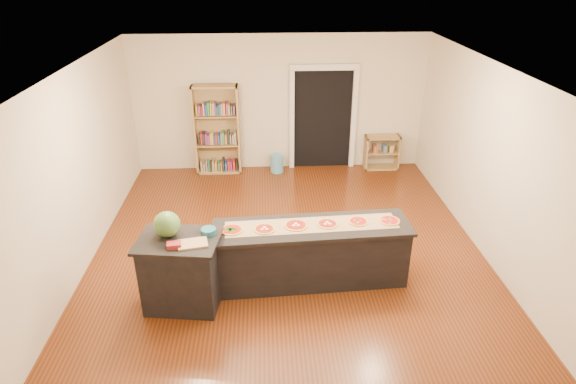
{
  "coord_description": "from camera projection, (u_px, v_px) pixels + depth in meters",
  "views": [
    {
      "loc": [
        -0.34,
        -6.18,
        4.17
      ],
      "look_at": [
        0.0,
        0.2,
        1.0
      ],
      "focal_mm": 30.0,
      "sensor_mm": 36.0,
      "label": 1
    }
  ],
  "objects": [
    {
      "name": "package_red",
      "position": [
        174.0,
        245.0,
        5.79
      ],
      "size": [
        0.18,
        0.14,
        0.06
      ],
      "primitive_type": "cube",
      "rotation": [
        0.0,
        0.0,
        0.15
      ],
      "color": "maroon",
      "rests_on": "side_counter"
    },
    {
      "name": "room",
      "position": [
        289.0,
        173.0,
        6.78
      ],
      "size": [
        6.0,
        7.0,
        2.8
      ],
      "color": "beige",
      "rests_on": "ground"
    },
    {
      "name": "pizza_b",
      "position": [
        264.0,
        229.0,
        6.37
      ],
      "size": [
        0.29,
        0.29,
        0.02
      ],
      "color": "#D8AA53",
      "rests_on": "kitchen_island"
    },
    {
      "name": "side_counter",
      "position": [
        182.0,
        272.0,
        6.18
      ],
      "size": [
        1.01,
        0.74,
        1.0
      ],
      "rotation": [
        0.0,
        0.0,
        -0.13
      ],
      "color": "black",
      "rests_on": "ground"
    },
    {
      "name": "pizza_d",
      "position": [
        327.0,
        224.0,
        6.49
      ],
      "size": [
        0.29,
        0.29,
        0.02
      ],
      "color": "#D8AA53",
      "rests_on": "kitchen_island"
    },
    {
      "name": "waste_bin",
      "position": [
        277.0,
        163.0,
        10.18
      ],
      "size": [
        0.27,
        0.27,
        0.39
      ],
      "primitive_type": "cylinder",
      "color": "#56A0BF",
      "rests_on": "ground"
    },
    {
      "name": "kraft_paper",
      "position": [
        312.0,
        225.0,
        6.49
      ],
      "size": [
        2.35,
        0.55,
        0.0
      ],
      "primitive_type": "cube",
      "rotation": [
        0.0,
        0.0,
        0.06
      ],
      "color": "#93724C",
      "rests_on": "kitchen_island"
    },
    {
      "name": "bookshelf",
      "position": [
        217.0,
        130.0,
        9.87
      ],
      "size": [
        0.93,
        0.33,
        1.85
      ],
      "primitive_type": "cube",
      "color": "tan",
      "rests_on": "ground"
    },
    {
      "name": "cutting_board",
      "position": [
        193.0,
        244.0,
        5.85
      ],
      "size": [
        0.39,
        0.3,
        0.02
      ],
      "primitive_type": "cube",
      "rotation": [
        0.0,
        0.0,
        0.19
      ],
      "color": "tan",
      "rests_on": "side_counter"
    },
    {
      "name": "pizza_f",
      "position": [
        389.0,
        221.0,
        6.57
      ],
      "size": [
        0.29,
        0.29,
        0.02
      ],
      "color": "#D8AA53",
      "rests_on": "kitchen_island"
    },
    {
      "name": "kitchen_island",
      "position": [
        311.0,
        253.0,
        6.66
      ],
      "size": [
        2.68,
        0.73,
        0.89
      ],
      "rotation": [
        0.0,
        0.0,
        0.06
      ],
      "color": "black",
      "rests_on": "ground"
    },
    {
      "name": "package_teal",
      "position": [
        209.0,
        231.0,
        6.06
      ],
      "size": [
        0.19,
        0.19,
        0.07
      ],
      "primitive_type": "cylinder",
      "color": "#195966",
      "rests_on": "side_counter"
    },
    {
      "name": "pizza_e",
      "position": [
        358.0,
        221.0,
        6.55
      ],
      "size": [
        0.26,
        0.26,
        0.02
      ],
      "color": "#D8AA53",
      "rests_on": "kitchen_island"
    },
    {
      "name": "low_shelf",
      "position": [
        382.0,
        152.0,
        10.29
      ],
      "size": [
        0.73,
        0.31,
        0.73
      ],
      "primitive_type": "cube",
      "color": "tan",
      "rests_on": "ground"
    },
    {
      "name": "watermelon",
      "position": [
        167.0,
        224.0,
        5.96
      ],
      "size": [
        0.33,
        0.33,
        0.33
      ],
      "primitive_type": "sphere",
      "color": "#144214",
      "rests_on": "side_counter"
    },
    {
      "name": "pizza_c",
      "position": [
        296.0,
        225.0,
        6.46
      ],
      "size": [
        0.3,
        0.3,
        0.02
      ],
      "color": "#D8AA53",
      "rests_on": "kitchen_island"
    },
    {
      "name": "doorway",
      "position": [
        323.0,
        113.0,
        10.01
      ],
      "size": [
        1.4,
        0.09,
        2.21
      ],
      "color": "black",
      "rests_on": "room"
    },
    {
      "name": "pizza_a",
      "position": [
        232.0,
        230.0,
        6.35
      ],
      "size": [
        0.31,
        0.31,
        0.02
      ],
      "color": "#D8AA53",
      "rests_on": "kitchen_island"
    }
  ]
}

